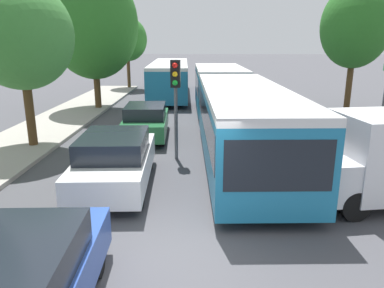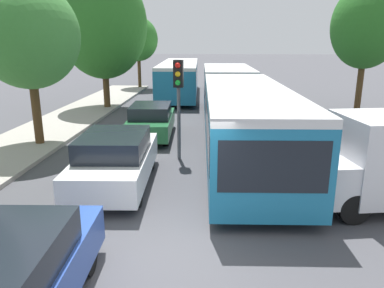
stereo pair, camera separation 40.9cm
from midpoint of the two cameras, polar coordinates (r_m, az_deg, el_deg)
ground_plane at (r=7.52m, az=-4.04°, el=-17.00°), size 200.00×200.00×0.00m
kerb_strip_left at (r=18.80m, az=-21.64°, el=2.35°), size 3.20×31.06×0.14m
articulated_bus at (r=16.00m, az=5.18°, el=6.36°), size 3.31×17.31×2.56m
city_bus_rear at (r=27.61m, az=-3.83°, el=10.19°), size 3.03×11.46×2.44m
queued_car_white at (r=10.73m, az=-12.71°, el=-2.46°), size 2.11×4.54×1.55m
queued_car_green at (r=15.94m, az=-7.76°, el=3.48°), size 1.94×4.17×1.42m
traffic_light at (r=12.62m, az=-3.46°, el=8.58°), size 0.33×0.37×3.40m
tree_left_mid at (r=15.25m, az=-25.38°, el=14.69°), size 3.71×3.71×6.13m
tree_left_far at (r=22.82m, az=-15.51°, el=16.80°), size 5.05×5.05×7.92m
tree_left_distant at (r=32.16m, az=-10.14°, el=15.28°), size 3.21×3.21×5.80m
tree_right_mid at (r=23.14m, az=23.18°, el=16.18°), size 3.74×3.74×7.04m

